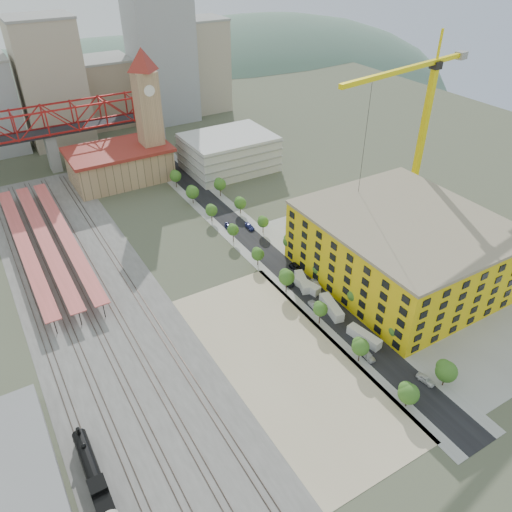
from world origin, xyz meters
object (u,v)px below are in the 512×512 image
site_trailer_c (306,285)px  car_0 (368,355)px  tower_crane (420,113)px  site_trailer_d (302,282)px  construction_building (402,248)px  clock_tower (147,103)px  site_trailer_b (331,307)px  locomotive (94,476)px  site_trailer_a (364,337)px

site_trailer_c → car_0: 28.79m
tower_crane → site_trailer_d: (-49.67, -12.92, -35.57)m
construction_building → site_trailer_d: size_ratio=5.84×
clock_tower → site_trailer_d: (8.00, -89.84, -27.51)m
construction_building → site_trailer_b: size_ratio=5.23×
construction_building → car_0: 36.39m
clock_tower → locomotive: size_ratio=2.27×
clock_tower → site_trailer_d: bearing=-84.9°
car_0 → clock_tower: bearing=98.5°
clock_tower → site_trailer_d: size_ratio=6.00×
clock_tower → site_trailer_c: size_ratio=5.94×
site_trailer_a → site_trailer_d: site_trailer_a is taller
site_trailer_b → site_trailer_d: size_ratio=1.12×
construction_building → locomotive: bearing=-168.5°
car_0 → tower_crane: bearing=45.5°
construction_building → site_trailer_b: 27.37m
clock_tower → construction_building: (34.00, -99.99, -19.29)m
locomotive → site_trailer_d: (66.00, 28.89, -0.95)m
clock_tower → site_trailer_d: 94.30m
tower_crane → car_0: (-52.67, -43.30, -35.98)m
clock_tower → locomotive: bearing=-116.0°
tower_crane → site_trailer_a: tower_crane is taller
site_trailer_d → site_trailer_a: bearing=-71.3°
construction_building → locomotive: size_ratio=2.21×
site_trailer_a → car_0: (-3.00, -4.75, -0.45)m
site_trailer_a → site_trailer_d: bearing=79.6°
site_trailer_a → site_trailer_b: site_trailer_b is taller
site_trailer_a → car_0: site_trailer_a is taller
locomotive → site_trailer_b: 67.90m
tower_crane → site_trailer_c: (-49.67, -14.67, -35.56)m
locomotive → construction_building: bearing=11.5°
clock_tower → site_trailer_b: 106.69m
clock_tower → tower_crane: size_ratio=0.87×
site_trailer_b → site_trailer_c: 11.22m
locomotive → tower_crane: bearing=19.9°
construction_building → site_trailer_a: size_ratio=5.64×
locomotive → site_trailer_a: bearing=2.8°
locomotive → site_trailer_d: size_ratio=2.65×
site_trailer_d → car_0: bearing=-76.9°
site_trailer_b → car_0: site_trailer_b is taller
clock_tower → tower_crane: tower_crane is taller
tower_crane → car_0: size_ratio=13.00×
tower_crane → site_trailer_b: tower_crane is taller
tower_crane → site_trailer_a: size_ratio=6.64×
clock_tower → locomotive: 134.78m
locomotive → site_trailer_d: 72.05m
site_trailer_a → site_trailer_c: 23.88m
site_trailer_d → locomotive: bearing=-137.6°
site_trailer_a → site_trailer_b: size_ratio=0.93×
car_0 → site_trailer_a: bearing=63.8°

